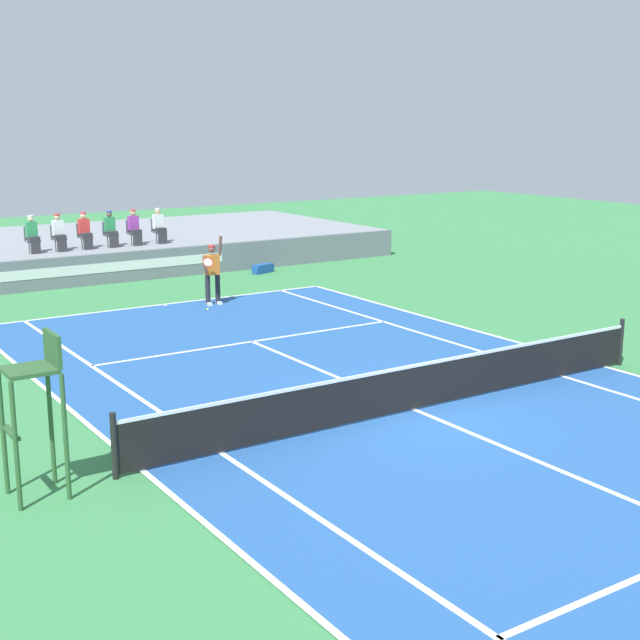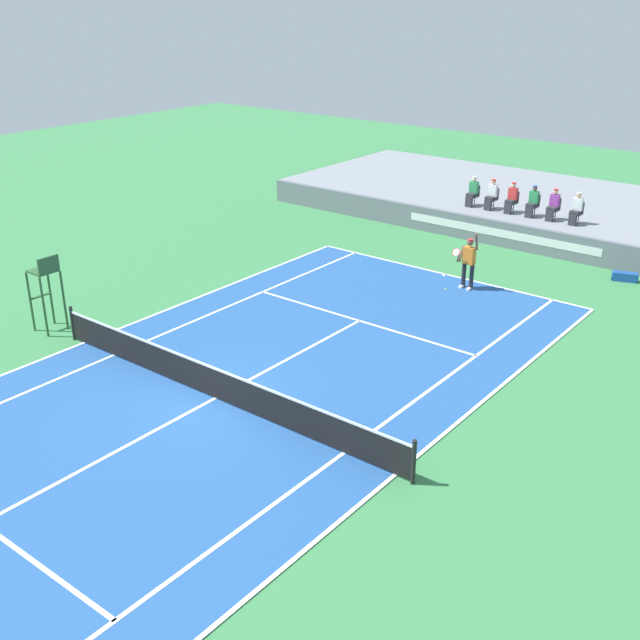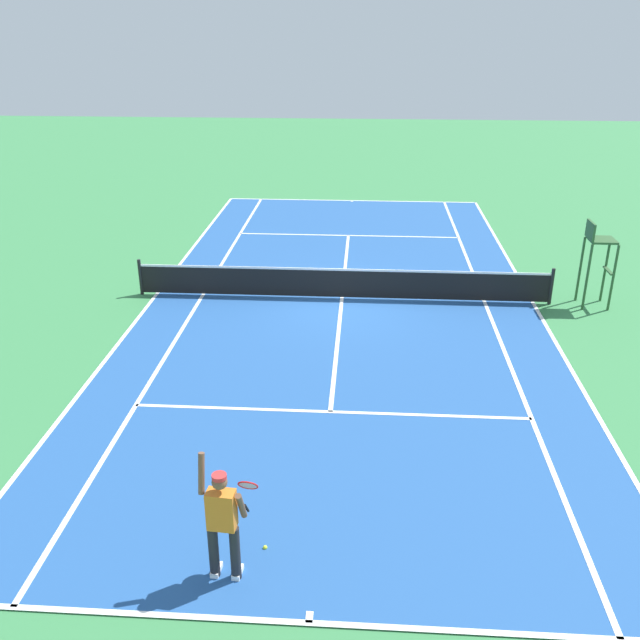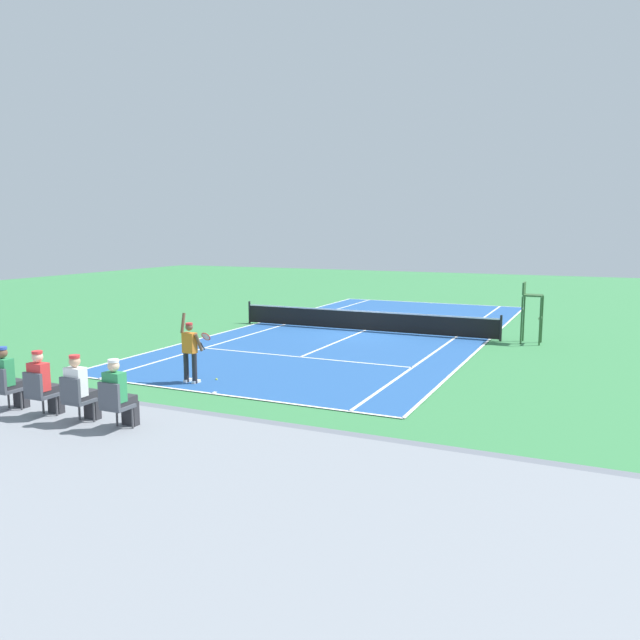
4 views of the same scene
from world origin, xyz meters
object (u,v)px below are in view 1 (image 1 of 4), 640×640
Objects in this scene: spectator_seated_0 at (33,235)px; spectator_seated_5 at (159,226)px; tennis_ball at (208,309)px; umpire_chair at (36,394)px; spectator_seated_2 at (85,231)px; tennis_player at (212,272)px; spectator_seated_1 at (59,233)px; spectator_seated_4 at (134,228)px; equipment_bag at (263,269)px; spectator_seated_3 at (111,230)px.

spectator_seated_5 is at bearing 0.00° from spectator_seated_0.
umpire_chair reaches higher than tennis_ball.
spectator_seated_2 reaches higher than tennis_player.
spectator_seated_5 is (4.58, 0.00, 0.00)m from spectator_seated_0.
spectator_seated_1 is at bearing 180.00° from spectator_seated_5.
tennis_ball is at bearing 53.23° from umpire_chair.
umpire_chair is at bearing -118.16° from spectator_seated_5.
tennis_player is at bearing 53.11° from umpire_chair.
spectator_seated_1 is at bearing 0.00° from spectator_seated_0.
umpire_chair is (-8.55, -17.76, -0.10)m from spectator_seated_4.
spectator_seated_0 and spectator_seated_1 have the same top height.
spectator_seated_1 is 3.69m from spectator_seated_5.
spectator_seated_0 is 1.00× the size of spectator_seated_1.
spectator_seated_4 is 19.72m from umpire_chair.
spectator_seated_4 and spectator_seated_5 have the same top height.
spectator_seated_2 and spectator_seated_5 have the same top height.
spectator_seated_2 is 6.89m from tennis_player.
spectator_seated_4 is 1.32× the size of equipment_bag.
spectator_seated_4 is at bearing 0.00° from spectator_seated_1.
spectator_seated_4 is at bearing 0.00° from spectator_seated_3.
spectator_seated_0 is 7.51m from tennis_player.
spectator_seated_0 is 1.00× the size of spectator_seated_2.
tennis_ball is (-0.71, -7.27, -1.62)m from spectator_seated_4.
umpire_chair reaches higher than spectator_seated_3.
spectator_seated_0 is 1.00× the size of spectator_seated_4.
tennis_ball is at bearing -81.33° from spectator_seated_2.
umpire_chair is at bearing -126.77° from tennis_ball.
spectator_seated_1 is at bearing 180.00° from spectator_seated_4.
tennis_player is at bearing -84.37° from spectator_seated_3.
spectator_seated_2 reaches higher than tennis_ball.
equipment_bag is at bearing 50.89° from umpire_chair.
spectator_seated_5 is 6.80m from tennis_player.
equipment_bag is (12.45, 15.31, -1.40)m from umpire_chair.
spectator_seated_3 is 0.88m from spectator_seated_4.
spectator_seated_3 is at bearing 180.00° from spectator_seated_5.
spectator_seated_0 is at bearing 180.00° from spectator_seated_3.
spectator_seated_1 is 18.69m from umpire_chair.
spectator_seated_2 is 1.32× the size of equipment_bag.
tennis_ball is 6.66m from equipment_bag.
spectator_seated_4 is 18.60× the size of tennis_ball.
spectator_seated_4 is (0.88, 0.00, 0.00)m from spectator_seated_3.
spectator_seated_1 reaches higher than tennis_player.
spectator_seated_3 is 0.52× the size of umpire_chair.
spectator_seated_5 is at bearing 0.00° from spectator_seated_2.
spectator_seated_4 is at bearing 0.00° from spectator_seated_0.
spectator_seated_1 is 1.00× the size of spectator_seated_5.
spectator_seated_5 is (2.77, 0.00, 0.00)m from spectator_seated_2.
umpire_chair reaches higher than spectator_seated_5.
spectator_seated_2 is at bearing 103.41° from tennis_player.
umpire_chair is at bearing -113.35° from spectator_seated_3.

